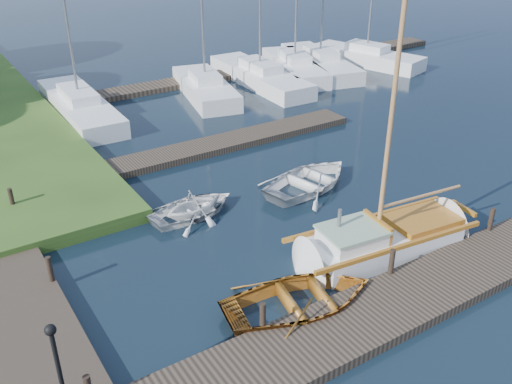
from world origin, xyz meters
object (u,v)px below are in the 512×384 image
sailboat (386,241)px  mooring_post_2 (392,261)px  marina_boat_3 (260,75)px  tender_b (194,203)px  dinghy (301,297)px  marina_boat_0 (80,105)px  mooring_post_4 (50,269)px  lamp_post (56,359)px  marina_boat_2 (205,86)px  mooring_post_3 (491,219)px  marina_boat_5 (320,61)px  mooring_post_5 (12,199)px  mooring_post_1 (263,316)px  marina_boat_6 (367,56)px  marina_boat_4 (294,66)px  tender_c (310,178)px  tender_a (193,206)px

sailboat → mooring_post_2: bearing=-123.4°
sailboat → marina_boat_3: 18.45m
sailboat → tender_b: (-4.19, 5.20, 0.25)m
dinghy → mooring_post_2: bearing=-85.5°
sailboat → tender_b: bearing=135.0°
marina_boat_0 → mooring_post_4: bearing=161.1°
lamp_post → marina_boat_2: size_ratio=0.20×
sailboat → marina_boat_0: marina_boat_0 is taller
mooring_post_4 → marina_boat_2: 18.03m
mooring_post_4 → lamp_post: lamp_post is taller
mooring_post_3 → marina_boat_3: marina_boat_3 is taller
marina_boat_5 → marina_boat_3: bearing=109.4°
mooring_post_5 → lamp_post: (-1.00, -10.00, 1.17)m
marina_boat_5 → mooring_post_1: bearing=152.0°
tender_b → marina_boat_6: 22.59m
tender_b → marina_boat_4: bearing=-54.8°
lamp_post → tender_c: size_ratio=0.59×
mooring_post_5 → tender_b: tender_b is taller
mooring_post_4 → tender_a: 5.67m
tender_a → marina_boat_0: bearing=-5.5°
mooring_post_3 → tender_a: bearing=138.7°
mooring_post_2 → mooring_post_4: (-8.50, 5.00, 0.00)m
tender_a → tender_b: 0.32m
mooring_post_2 → marina_boat_6: size_ratio=0.09×
marina_boat_6 → tender_b: bearing=105.5°
marina_boat_6 → mooring_post_1: bearing=115.4°
marina_boat_0 → marina_boat_5: (15.73, 0.05, 0.00)m
mooring_post_5 → tender_b: bearing=-33.3°
mooring_post_3 → lamp_post: lamp_post is taller
mooring_post_5 → tender_c: size_ratio=0.19×
marina_boat_2 → mooring_post_2: bearing=-178.4°
mooring_post_3 → tender_a: (-7.59, 6.66, -0.36)m
mooring_post_4 → tender_a: size_ratio=0.25×
tender_b → marina_boat_3: marina_boat_3 is taller
tender_b → tender_c: bearing=-102.0°
marina_boat_4 → marina_boat_5: marina_boat_5 is taller
mooring_post_5 → tender_c: (10.18, -3.88, -0.27)m
mooring_post_2 → tender_b: 7.20m
mooring_post_3 → tender_c: mooring_post_3 is taller
dinghy → marina_boat_3: bearing=-18.7°
tender_a → tender_b: tender_b is taller
lamp_post → marina_boat_0: (6.21, 19.03, -1.30)m
marina_boat_5 → tender_c: bearing=154.0°
mooring_post_4 → marina_boat_6: 27.96m
mooring_post_3 → marina_boat_2: marina_boat_2 is taller
mooring_post_1 → dinghy: 1.54m
mooring_post_4 → mooring_post_1: bearing=-51.3°
mooring_post_3 → mooring_post_4: size_ratio=1.00×
tender_b → marina_boat_2: 13.66m
sailboat → marina_boat_6: size_ratio=1.08×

